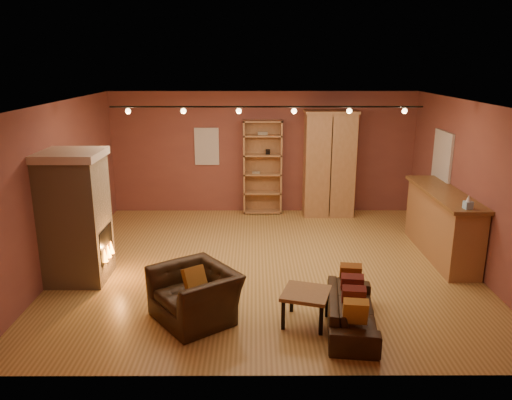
{
  "coord_description": "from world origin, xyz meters",
  "views": [
    {
      "loc": [
        -0.2,
        -8.17,
        3.45
      ],
      "look_at": [
        -0.17,
        0.2,
        1.11
      ],
      "focal_mm": 35.0,
      "sensor_mm": 36.0,
      "label": 1
    }
  ],
  "objects_px": {
    "bar_counter": "(442,223)",
    "coffee_table": "(306,296)",
    "fireplace": "(76,217)",
    "bookcase": "(263,166)",
    "loveseat": "(352,304)",
    "armchair": "(195,286)",
    "armoire": "(329,164)"
  },
  "relations": [
    {
      "from": "bar_counter",
      "to": "coffee_table",
      "type": "relative_size",
      "value": 3.35
    },
    {
      "from": "fireplace",
      "to": "bookcase",
      "type": "xyz_separation_m",
      "value": [
        3.03,
        3.74,
        0.04
      ]
    },
    {
      "from": "loveseat",
      "to": "coffee_table",
      "type": "height_order",
      "value": "loveseat"
    },
    {
      "from": "loveseat",
      "to": "coffee_table",
      "type": "relative_size",
      "value": 2.16
    },
    {
      "from": "fireplace",
      "to": "armchair",
      "type": "height_order",
      "value": "fireplace"
    },
    {
      "from": "loveseat",
      "to": "armchair",
      "type": "height_order",
      "value": "armchair"
    },
    {
      "from": "coffee_table",
      "to": "fireplace",
      "type": "bearing_deg",
      "value": 157.68
    },
    {
      "from": "bookcase",
      "to": "bar_counter",
      "type": "distance_m",
      "value": 4.25
    },
    {
      "from": "armoire",
      "to": "coffee_table",
      "type": "bearing_deg",
      "value": -101.36
    },
    {
      "from": "armoire",
      "to": "coffee_table",
      "type": "distance_m",
      "value": 5.16
    },
    {
      "from": "bookcase",
      "to": "loveseat",
      "type": "distance_m",
      "value": 5.47
    },
    {
      "from": "bookcase",
      "to": "armoire",
      "type": "bearing_deg",
      "value": -7.21
    },
    {
      "from": "loveseat",
      "to": "armchair",
      "type": "xyz_separation_m",
      "value": [
        -2.11,
        0.23,
        0.15
      ]
    },
    {
      "from": "bar_counter",
      "to": "loveseat",
      "type": "distance_m",
      "value": 3.33
    },
    {
      "from": "fireplace",
      "to": "loveseat",
      "type": "bearing_deg",
      "value": -20.74
    },
    {
      "from": "loveseat",
      "to": "coffee_table",
      "type": "xyz_separation_m",
      "value": [
        -0.6,
        0.11,
        0.06
      ]
    },
    {
      "from": "bar_counter",
      "to": "armchair",
      "type": "relative_size",
      "value": 1.94
    },
    {
      "from": "armoire",
      "to": "bar_counter",
      "type": "xyz_separation_m",
      "value": [
        1.7,
        -2.55,
        -0.59
      ]
    },
    {
      "from": "loveseat",
      "to": "armchair",
      "type": "bearing_deg",
      "value": 91.11
    },
    {
      "from": "fireplace",
      "to": "loveseat",
      "type": "height_order",
      "value": "fireplace"
    },
    {
      "from": "loveseat",
      "to": "armchair",
      "type": "relative_size",
      "value": 1.25
    },
    {
      "from": "armchair",
      "to": "coffee_table",
      "type": "height_order",
      "value": "armchair"
    },
    {
      "from": "fireplace",
      "to": "bar_counter",
      "type": "distance_m",
      "value": 6.34
    },
    {
      "from": "fireplace",
      "to": "coffee_table",
      "type": "bearing_deg",
      "value": -22.32
    },
    {
      "from": "bar_counter",
      "to": "fireplace",
      "type": "bearing_deg",
      "value": -170.91
    },
    {
      "from": "bookcase",
      "to": "coffee_table",
      "type": "relative_size",
      "value": 2.86
    },
    {
      "from": "loveseat",
      "to": "armchair",
      "type": "distance_m",
      "value": 2.13
    },
    {
      "from": "armoire",
      "to": "loveseat",
      "type": "bearing_deg",
      "value": -94.5
    },
    {
      "from": "fireplace",
      "to": "bar_counter",
      "type": "relative_size",
      "value": 0.83
    },
    {
      "from": "fireplace",
      "to": "coffee_table",
      "type": "relative_size",
      "value": 2.8
    },
    {
      "from": "bar_counter",
      "to": "bookcase",
      "type": "bearing_deg",
      "value": 139.57
    },
    {
      "from": "bar_counter",
      "to": "loveseat",
      "type": "height_order",
      "value": "bar_counter"
    }
  ]
}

